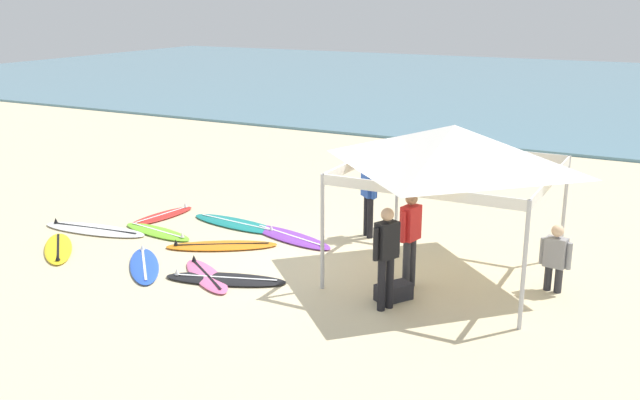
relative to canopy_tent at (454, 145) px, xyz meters
name	(u,v)px	position (x,y,z in m)	size (l,w,h in m)	color
ground_plane	(309,264)	(-2.47, -0.80, -2.39)	(80.00, 80.00, 0.00)	beige
sea	(573,88)	(-2.47, 29.44, -2.34)	(80.00, 36.00, 0.10)	#568499
canopy_tent	(454,145)	(0.00, 0.00, 0.00)	(3.52, 3.52, 2.75)	#B7B7BC
surfboard_orange	(221,246)	(-4.49, -0.79, -2.35)	(2.22, 1.69, 0.19)	orange
surfboard_blue	(144,265)	(-5.12, -2.38, -2.35)	(1.73, 1.78, 0.19)	blue
surfboard_lime	(158,232)	(-6.22, -0.70, -2.35)	(1.99, 0.83, 0.19)	#7AD12D
surfboard_red	(162,216)	(-6.89, 0.26, -2.35)	(0.74, 1.86, 0.19)	red
surfboard_pink	(206,276)	(-3.78, -2.24, -2.35)	(1.78, 1.47, 0.19)	pink
surfboard_white	(94,229)	(-7.53, -1.22, -2.35)	(2.57, 0.99, 0.19)	white
surfboard_teal	(237,224)	(-5.04, 0.57, -2.35)	(2.46, 0.92, 0.19)	#19847F
surfboard_black	(225,279)	(-3.38, -2.22, -2.35)	(2.28, 1.29, 0.19)	black
surfboard_purple	(290,237)	(-3.53, 0.34, -2.35)	(2.36, 1.23, 0.19)	purple
surfboard_yellow	(58,248)	(-7.28, -2.46, -2.35)	(1.79, 1.72, 0.19)	yellow
person_blue	(369,191)	(-2.14, 1.22, -1.40)	(0.43, 0.40, 1.71)	black
person_black	(386,251)	(-0.40, -1.98, -1.40)	(0.35, 0.51, 1.71)	black
person_red	(410,233)	(-0.39, -0.95, -1.40)	(0.29, 0.54, 1.71)	#2D2D33
person_grey	(555,255)	(1.87, 0.04, -1.73)	(0.55, 0.27, 1.20)	#2D2D33
gear_bag_near_tent	(394,292)	(-0.42, -1.58, -2.25)	(0.60, 0.32, 0.28)	#232328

